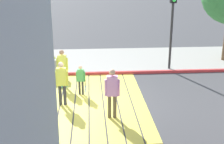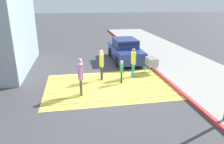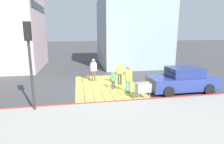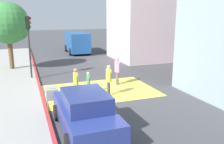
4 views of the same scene
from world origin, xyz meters
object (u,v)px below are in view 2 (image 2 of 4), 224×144
Objects in this scene: pedestrian_adult_side at (80,74)px; pedestrian_child_with_racket at (122,71)px; car_parked_near_curb at (125,51)px; pedestrian_adult_lead at (101,63)px; tennis_ball_cart at (152,62)px; pedestrian_adult_trailing at (133,61)px.

pedestrian_child_with_racket is (-2.17, -1.11, -0.33)m from pedestrian_adult_side.
car_parked_near_curb is 4.24m from pedestrian_adult_lead.
car_parked_near_curb is at bearing -121.71° from pedestrian_adult_lead.
pedestrian_adult_side is 1.41× the size of pedestrian_child_with_racket.
car_parked_near_curb reaches higher than tennis_ball_cart.
pedestrian_adult_side reaches higher than tennis_ball_cart.
pedestrian_adult_trailing is at bearing -136.77° from pedestrian_child_with_racket.
pedestrian_adult_side is at bearing 29.39° from tennis_ball_cart.
pedestrian_adult_lead is at bearing 11.72° from tennis_ball_cart.
pedestrian_adult_trailing is (0.40, 3.48, 0.25)m from car_parked_near_curb.
car_parked_near_curb is 3.09m from tennis_ball_cart.
car_parked_near_curb is 3.42× the size of pedestrian_child_with_racket.
pedestrian_adult_trailing is (1.30, 0.52, 0.29)m from tennis_ball_cart.
pedestrian_adult_trailing reaches higher than tennis_ball_cart.
pedestrian_child_with_racket is (-0.97, 0.68, -0.28)m from pedestrian_adult_lead.
pedestrian_adult_lead is (2.22, 3.60, 0.26)m from car_parked_near_curb.
pedestrian_child_with_racket is (0.86, 0.81, -0.28)m from pedestrian_adult_trailing.
pedestrian_child_with_racket reaches higher than tennis_ball_cart.
tennis_ball_cart is 3.21m from pedestrian_adult_lead.
tennis_ball_cart is at bearing 106.95° from car_parked_near_curb.
tennis_ball_cart is 4.98m from pedestrian_adult_side.
pedestrian_adult_side reaches higher than pedestrian_adult_lead.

